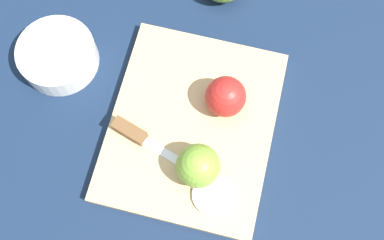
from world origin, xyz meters
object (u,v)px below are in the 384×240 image
Objects in this scene: apple_half_left at (226,96)px; knife at (134,134)px; apple_half_right at (198,166)px; bowl at (58,55)px.

apple_half_left is 0.16m from knife.
apple_half_right reaches higher than bowl.
apple_half_left is 0.50× the size of bowl.
apple_half_left is 0.97× the size of apple_half_right.
knife is (0.09, -0.12, -0.02)m from apple_half_left.
apple_half_right reaches higher than apple_half_left.
apple_half_right is 0.51× the size of bowl.
bowl is (-0.10, -0.17, -0.00)m from knife.
apple_half_right is at bearing 143.39° from apple_half_left.
knife is at bearing 95.17° from apple_half_left.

